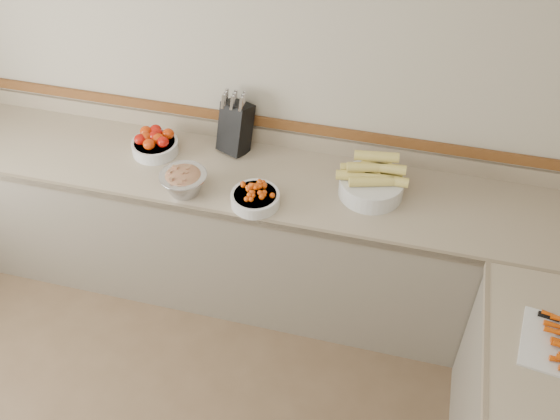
% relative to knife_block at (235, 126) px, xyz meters
% --- Properties ---
extents(back_wall, '(4.00, 0.00, 4.00)m').
position_rel_knife_block_xyz_m(back_wall, '(0.05, 0.10, 0.25)').
color(back_wall, '#B3AA93').
rests_on(back_wall, ground_plane).
extents(counter_back, '(4.00, 0.65, 1.08)m').
position_rel_knife_block_xyz_m(counter_back, '(0.05, -0.22, -0.60)').
color(counter_back, gray).
rests_on(counter_back, ground_plane).
extents(knife_block, '(0.21, 0.23, 0.38)m').
position_rel_knife_block_xyz_m(knife_block, '(0.00, 0.00, 0.00)').
color(knife_block, black).
rests_on(knife_block, counter_back).
extents(tomato_bowl, '(0.26, 0.26, 0.13)m').
position_rel_knife_block_xyz_m(tomato_bowl, '(-0.44, -0.14, -0.09)').
color(tomato_bowl, silver).
rests_on(tomato_bowl, counter_back).
extents(cherry_tomato_bowl, '(0.26, 0.26, 0.14)m').
position_rel_knife_block_xyz_m(cherry_tomato_bowl, '(0.24, -0.43, -0.11)').
color(cherry_tomato_bowl, silver).
rests_on(cherry_tomato_bowl, counter_back).
extents(corn_bowl, '(0.37, 0.34, 0.25)m').
position_rel_knife_block_xyz_m(corn_bowl, '(0.80, -0.20, -0.07)').
color(corn_bowl, silver).
rests_on(corn_bowl, counter_back).
extents(rhubarb_bowl, '(0.25, 0.25, 0.14)m').
position_rel_knife_block_xyz_m(rhubarb_bowl, '(-0.15, -0.43, -0.08)').
color(rhubarb_bowl, '#B2B2BA').
rests_on(rhubarb_bowl, counter_back).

